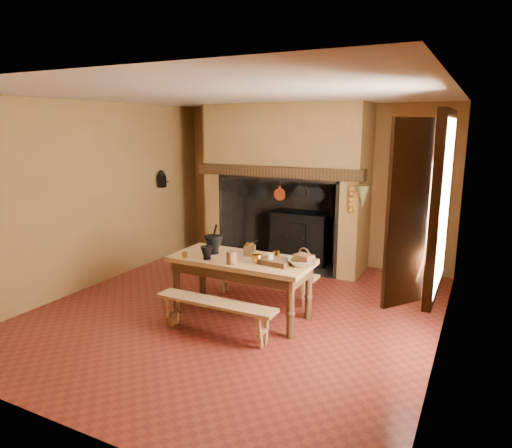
{
  "coord_description": "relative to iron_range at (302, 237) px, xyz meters",
  "views": [
    {
      "loc": [
        2.81,
        -5.01,
        2.43
      ],
      "look_at": [
        0.12,
        0.3,
        1.15
      ],
      "focal_mm": 32.0,
      "sensor_mm": 36.0,
      "label": 1
    }
  ],
  "objects": [
    {
      "name": "onion_string",
      "position": [
        1.04,
        -0.66,
        0.85
      ],
      "size": [
        0.12,
        0.1,
        0.46
      ],
      "primitive_type": null,
      "color": "#99651C",
      "rests_on": "chimney_breast"
    },
    {
      "name": "wooden_tray",
      "position": [
        0.67,
        -2.61,
        0.33
      ],
      "size": [
        0.39,
        0.3,
        0.06
      ],
      "primitive_type": "cube",
      "rotation": [
        0.0,
        0.0,
        -0.09
      ],
      "color": "#351F11",
      "rests_on": "work_table"
    },
    {
      "name": "hearth_pans",
      "position": [
        -1.01,
        -0.23,
        -0.39
      ],
      "size": [
        0.51,
        0.62,
        0.2
      ],
      "color": "gold",
      "rests_on": "floor"
    },
    {
      "name": "brass_mug_b",
      "position": [
        0.56,
        -2.35,
        0.35
      ],
      "size": [
        0.08,
        0.08,
        0.09
      ],
      "primitive_type": "cylinder",
      "rotation": [
        0.0,
        0.0,
        0.06
      ],
      "color": "gold",
      "rests_on": "work_table"
    },
    {
      "name": "brass_mug_a",
      "position": [
        -0.47,
        -2.89,
        0.34
      ],
      "size": [
        0.08,
        0.08,
        0.08
      ],
      "primitive_type": "cylinder",
      "rotation": [
        0.0,
        0.0,
        0.14
      ],
      "color": "gold",
      "rests_on": "work_table"
    },
    {
      "name": "bench_front",
      "position": [
        0.17,
        -3.2,
        -0.16
      ],
      "size": [
        1.52,
        0.27,
        0.43
      ],
      "color": "#B07E50",
      "rests_on": "floor"
    },
    {
      "name": "wall_right",
      "position": [
        2.54,
        -2.45,
        0.92
      ],
      "size": [
        0.02,
        5.5,
        2.8
      ],
      "primitive_type": "cube",
      "color": "olive",
      "rests_on": "floor"
    },
    {
      "name": "wall_front",
      "position": [
        0.04,
        -5.2,
        0.92
      ],
      "size": [
        5.0,
        0.02,
        2.8
      ],
      "primitive_type": "cube",
      "color": "olive",
      "rests_on": "floor"
    },
    {
      "name": "ceiling",
      "position": [
        0.04,
        -2.45,
        2.32
      ],
      "size": [
        5.5,
        5.5,
        0.0
      ],
      "primitive_type": "plane",
      "rotation": [
        3.14,
        0.0,
        0.0
      ],
      "color": "silver",
      "rests_on": "back_wall"
    },
    {
      "name": "wall_left",
      "position": [
        -2.46,
        -2.45,
        0.92
      ],
      "size": [
        0.02,
        5.5,
        2.8
      ],
      "primitive_type": "cube",
      "color": "olive",
      "rests_on": "floor"
    },
    {
      "name": "stoneware_crock",
      "position": [
        0.18,
        -2.84,
        0.38
      ],
      "size": [
        0.14,
        0.14,
        0.16
      ],
      "primitive_type": "cylinder",
      "rotation": [
        0.0,
        0.0,
        0.11
      ],
      "color": "brown",
      "rests_on": "work_table"
    },
    {
      "name": "chimney_breast",
      "position": [
        -0.26,
        -0.14,
        1.33
      ],
      "size": [
        2.95,
        0.96,
        2.8
      ],
      "color": "olive",
      "rests_on": "floor"
    },
    {
      "name": "glass_jar",
      "position": [
        0.61,
        -2.64,
        0.37
      ],
      "size": [
        0.08,
        0.08,
        0.13
      ],
      "primitive_type": "cylinder",
      "rotation": [
        0.0,
        0.0,
        -0.01
      ],
      "color": "beige",
      "rests_on": "work_table"
    },
    {
      "name": "bench_back",
      "position": [
        0.17,
        -1.91,
        -0.15
      ],
      "size": [
        1.58,
        0.28,
        0.44
      ],
      "color": "#B07E50",
      "rests_on": "floor"
    },
    {
      "name": "wicker_basket",
      "position": [
        0.98,
        -2.47,
        0.37
      ],
      "size": [
        0.26,
        0.22,
        0.21
      ],
      "rotation": [
        0.0,
        0.0,
        -0.32
      ],
      "color": "#4C2916",
      "rests_on": "work_table"
    },
    {
      "name": "coffee_grinder",
      "position": [
        0.21,
        -2.4,
        0.38
      ],
      "size": [
        0.2,
        0.17,
        0.21
      ],
      "rotation": [
        0.0,
        0.0,
        0.28
      ],
      "color": "#351F11",
      "rests_on": "work_table"
    },
    {
      "name": "back_wall",
      "position": [
        0.04,
        0.3,
        0.92
      ],
      "size": [
        5.0,
        0.02,
        2.8
      ],
      "primitive_type": "cube",
      "color": "olive",
      "rests_on": "floor"
    },
    {
      "name": "work_table",
      "position": [
        0.17,
        -2.57,
        0.18
      ],
      "size": [
        1.81,
        0.81,
        0.79
      ],
      "color": "#B07E50",
      "rests_on": "floor"
    },
    {
      "name": "mixing_bowl",
      "position": [
        0.97,
        -2.51,
        0.34
      ],
      "size": [
        0.44,
        0.44,
        0.08
      ],
      "primitive_type": "imported",
      "rotation": [
        0.0,
        0.0,
        0.39
      ],
      "color": "#B3B18A",
      "rests_on": "work_table"
    },
    {
      "name": "brass_cup",
      "position": [
        0.44,
        -2.67,
        0.35
      ],
      "size": [
        0.17,
        0.17,
        0.11
      ],
      "primitive_type": "imported",
      "rotation": [
        0.0,
        0.0,
        0.39
      ],
      "color": "gold",
      "rests_on": "work_table"
    },
    {
      "name": "herb_bunch",
      "position": [
        1.22,
        -0.66,
        0.9
      ],
      "size": [
        0.2,
        0.2,
        0.35
      ],
      "primitive_type": "cone",
      "rotation": [
        3.14,
        0.0,
        0.0
      ],
      "color": "#5B632E",
      "rests_on": "chimney_breast"
    },
    {
      "name": "hanging_pans",
      "position": [
        -0.3,
        -0.64,
        0.88
      ],
      "size": [
        1.92,
        0.29,
        0.27
      ],
      "color": "black",
      "rests_on": "chimney_breast"
    },
    {
      "name": "mortar_large",
      "position": [
        -0.26,
        -2.55,
        0.43
      ],
      "size": [
        0.24,
        0.24,
        0.4
      ],
      "rotation": [
        0.0,
        0.0,
        -0.35
      ],
      "color": "black",
      "rests_on": "work_table"
    },
    {
      "name": "wall_coffee_mill",
      "position": [
        -2.38,
        -0.9,
        1.03
      ],
      "size": [
        0.23,
        0.16,
        0.31
      ],
      "color": "black",
      "rests_on": "wall_left"
    },
    {
      "name": "mortar_small",
      "position": [
        -0.19,
        -2.81,
        0.39
      ],
      "size": [
        0.16,
        0.16,
        0.28
      ],
      "rotation": [
        0.0,
        0.0,
        -0.09
      ],
      "color": "black",
      "rests_on": "work_table"
    },
    {
      "name": "iron_range",
      "position": [
        0.0,
        0.0,
        0.0
      ],
      "size": [
        1.12,
        0.55,
        1.6
      ],
      "color": "black",
      "rests_on": "floor"
    },
    {
      "name": "window",
      "position": [
        2.39,
        -2.85,
        1.22
      ],
      "size": [
        0.39,
        1.75,
        1.76
      ],
      "color": "white",
      "rests_on": "wall_right"
    },
    {
      "name": "floor",
      "position": [
        0.04,
        -2.45,
        -0.48
      ],
      "size": [
        5.5,
        5.5,
        0.0
      ],
      "primitive_type": "plane",
      "color": "maroon",
      "rests_on": "ground"
    }
  ]
}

